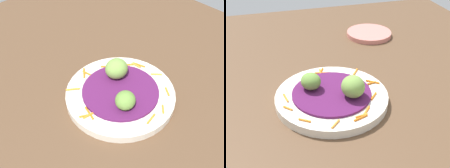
# 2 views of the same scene
# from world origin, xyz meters

# --- Properties ---
(table_surface) EXTENTS (1.10, 1.10, 0.02)m
(table_surface) POSITION_xyz_m (0.00, 0.00, 0.01)
(table_surface) COLOR brown
(table_surface) RESTS_ON ground
(main_plate) EXTENTS (0.24, 0.24, 0.02)m
(main_plate) POSITION_xyz_m (-0.06, 0.02, 0.03)
(main_plate) COLOR silver
(main_plate) RESTS_ON table_surface
(cabbage_bed) EXTENTS (0.17, 0.17, 0.01)m
(cabbage_bed) POSITION_xyz_m (-0.06, 0.02, 0.04)
(cabbage_bed) COLOR #51194C
(cabbage_bed) RESTS_ON main_plate
(carrot_garnish) EXTENTS (0.22, 0.22, 0.00)m
(carrot_garnish) POSITION_xyz_m (-0.06, 0.01, 0.04)
(carrot_garnish) COLOR orange
(carrot_garnish) RESTS_ON main_plate
(guac_scoop_left) EXTENTS (0.06, 0.06, 0.04)m
(guac_scoop_left) POSITION_xyz_m (-0.03, 0.06, 0.06)
(guac_scoop_left) COLOR olive
(guac_scoop_left) RESTS_ON cabbage_bed
(guac_scoop_center) EXTENTS (0.06, 0.05, 0.04)m
(guac_scoop_center) POSITION_xyz_m (-0.08, -0.01, 0.07)
(guac_scoop_center) COLOR #759E47
(guac_scoop_center) RESTS_ON cabbage_bed
(side_plate_small) EXTENTS (0.14, 0.14, 0.01)m
(side_plate_small) POSITION_xyz_m (0.25, -0.18, 0.03)
(side_plate_small) COLOR tan
(side_plate_small) RESTS_ON table_surface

